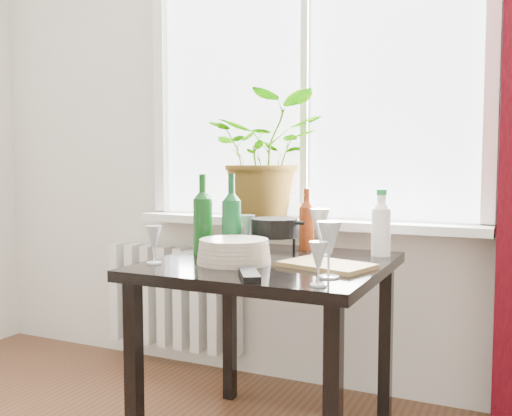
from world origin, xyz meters
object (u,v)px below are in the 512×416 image
at_px(wineglass_back_center, 320,232).
at_px(wineglass_back_left, 248,233).
at_px(bottle_amber, 307,219).
at_px(wineglass_far_right, 318,263).
at_px(table, 270,285).
at_px(potted_plant, 267,155).
at_px(wine_bottle_right, 231,214).
at_px(fondue_pot, 274,236).
at_px(cutting_board, 327,265).
at_px(wineglass_front_left, 154,244).
at_px(radiator, 174,297).
at_px(plate_stack, 234,251).
at_px(wine_bottle_left, 203,213).
at_px(cleaning_bottle, 381,223).
at_px(wineglass_front_right, 329,249).
at_px(tv_remote, 249,274).

bearing_deg(wineglass_back_center, wineglass_back_left, -179.93).
height_order(bottle_amber, wineglass_far_right, bottle_amber).
bearing_deg(table, wineglass_back_center, 54.26).
bearing_deg(potted_plant, table, -64.93).
xyz_separation_m(potted_plant, wine_bottle_right, (0.10, -0.57, -0.24)).
bearing_deg(table, fondue_pot, 107.02).
height_order(bottle_amber, cutting_board, bottle_amber).
bearing_deg(bottle_amber, wineglass_back_left, -149.20).
relative_size(wineglass_back_left, wineglass_front_left, 1.08).
relative_size(potted_plant, wineglass_back_center, 3.11).
height_order(radiator, plate_stack, plate_stack).
height_order(wineglass_far_right, wineglass_front_left, wineglass_front_left).
relative_size(wine_bottle_left, cleaning_bottle, 1.25).
height_order(wineglass_front_right, wineglass_back_center, wineglass_back_center).
distance_m(bottle_amber, tv_remote, 0.65).
relative_size(wineglass_back_left, tv_remote, 0.83).
xyz_separation_m(cleaning_bottle, tv_remote, (-0.29, -0.62, -0.12)).
distance_m(table, wineglass_front_left, 0.46).
bearing_deg(radiator, potted_plant, -1.70).
bearing_deg(wine_bottle_right, plate_stack, -59.71).
xyz_separation_m(wine_bottle_right, wineglass_front_right, (0.49, -0.26, -0.07)).
relative_size(table, wineglass_front_left, 5.93).
bearing_deg(cutting_board, cleaning_bottle, 71.33).
distance_m(table, cleaning_bottle, 0.51).
bearing_deg(wine_bottle_left, wineglass_back_center, 18.50).
bearing_deg(potted_plant, wine_bottle_left, -92.70).
bearing_deg(tv_remote, wineglass_front_right, -6.78).
bearing_deg(bottle_amber, wine_bottle_right, -129.32).
xyz_separation_m(wine_bottle_left, wineglass_front_right, (0.61, -0.25, -0.07)).
height_order(potted_plant, tv_remote, potted_plant).
relative_size(wine_bottle_right, tv_remote, 1.78).
bearing_deg(table, wine_bottle_right, 166.50).
distance_m(bottle_amber, cutting_board, 0.43).
relative_size(radiator, wineglass_front_left, 5.58).
xyz_separation_m(table, fondue_pot, (-0.05, 0.15, 0.17)).
distance_m(radiator, wine_bottle_right, 1.03).
distance_m(wine_bottle_right, cutting_board, 0.46).
bearing_deg(wineglass_front_right, plate_stack, 164.69).
xyz_separation_m(wineglass_far_right, wineglass_back_center, (-0.18, 0.54, 0.03)).
xyz_separation_m(radiator, cutting_board, (1.09, -0.68, 0.37)).
bearing_deg(cleaning_bottle, wine_bottle_right, -155.46).
bearing_deg(wineglass_back_left, wineglass_front_right, -39.83).
distance_m(table, wine_bottle_right, 0.32).
distance_m(table, tv_remote, 0.35).
relative_size(wine_bottle_right, wineglass_far_right, 2.41).
relative_size(cleaning_bottle, fondue_pot, 1.22).
xyz_separation_m(potted_plant, wineglass_front_right, (0.59, -0.83, -0.31)).
xyz_separation_m(potted_plant, fondue_pot, (0.24, -0.47, -0.33)).
xyz_separation_m(table, potted_plant, (-0.29, 0.61, 0.50)).
bearing_deg(wineglass_back_center, wineglass_far_right, -71.76).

